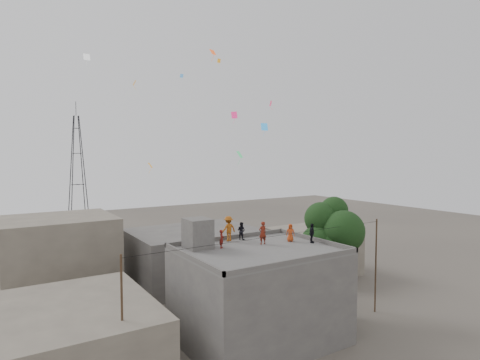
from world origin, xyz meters
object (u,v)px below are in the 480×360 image
(tree, at_px, (333,236))
(person_red_adult, at_px, (263,233))
(transmission_tower, at_px, (78,178))
(person_dark_adult, at_px, (312,233))
(stair_head_box, at_px, (198,233))

(tree, height_order, person_red_adult, tree)
(tree, relative_size, person_red_adult, 5.66)
(transmission_tower, bearing_deg, tree, -73.91)
(tree, xyz_separation_m, person_red_adult, (-6.19, 0.62, 0.80))
(person_red_adult, bearing_deg, tree, 176.18)
(tree, xyz_separation_m, person_dark_adult, (-2.97, -0.90, 0.69))
(tree, bearing_deg, stair_head_box, 169.26)
(stair_head_box, xyz_separation_m, person_dark_adult, (7.60, -2.90, -0.30))
(stair_head_box, bearing_deg, person_red_adult, -17.51)
(tree, relative_size, person_dark_adult, 6.54)
(tree, bearing_deg, transmission_tower, 106.09)
(stair_head_box, xyz_separation_m, transmission_tower, (-0.80, 37.40, 1.97))
(stair_head_box, height_order, tree, tree)
(transmission_tower, height_order, person_red_adult, transmission_tower)
(tree, height_order, person_dark_adult, tree)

